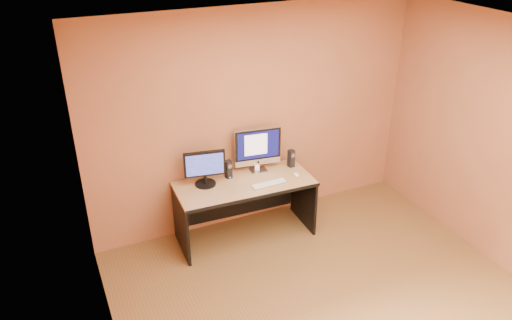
% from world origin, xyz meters
% --- Properties ---
extents(floor, '(4.00, 4.00, 0.00)m').
position_xyz_m(floor, '(0.00, 0.00, 0.00)').
color(floor, brown).
rests_on(floor, ground).
extents(walls, '(4.00, 4.00, 2.60)m').
position_xyz_m(walls, '(0.00, 0.00, 1.30)').
color(walls, '#9B5E3E').
rests_on(walls, ground).
extents(ceiling, '(4.00, 4.00, 0.00)m').
position_xyz_m(ceiling, '(0.00, 0.00, 2.60)').
color(ceiling, white).
rests_on(ceiling, walls).
extents(desk, '(1.58, 0.74, 0.72)m').
position_xyz_m(desk, '(-0.31, 1.62, 0.36)').
color(desk, '#A87D54').
rests_on(desk, ground).
extents(imac, '(0.58, 0.28, 0.53)m').
position_xyz_m(imac, '(-0.05, 1.82, 0.99)').
color(imac, '#B9B8BD').
rests_on(imac, desk).
extents(second_monitor, '(0.50, 0.31, 0.41)m').
position_xyz_m(second_monitor, '(-0.72, 1.76, 0.92)').
color(second_monitor, black).
rests_on(second_monitor, desk).
extents(speaker_left, '(0.08, 0.08, 0.21)m').
position_xyz_m(speaker_left, '(-0.43, 1.81, 0.83)').
color(speaker_left, black).
rests_on(speaker_left, desk).
extents(speaker_right, '(0.07, 0.08, 0.21)m').
position_xyz_m(speaker_right, '(0.35, 1.75, 0.83)').
color(speaker_right, black).
rests_on(speaker_right, desk).
extents(keyboard, '(0.42, 0.13, 0.02)m').
position_xyz_m(keyboard, '(-0.07, 1.47, 0.73)').
color(keyboard, '#B5B6BA').
rests_on(keyboard, desk).
extents(mouse, '(0.06, 0.10, 0.03)m').
position_xyz_m(mouse, '(0.29, 1.52, 0.74)').
color(mouse, white).
rests_on(mouse, desk).
extents(cable_a, '(0.05, 0.21, 0.01)m').
position_xyz_m(cable_a, '(-0.03, 1.93, 0.72)').
color(cable_a, black).
rests_on(cable_a, desk).
extents(cable_b, '(0.08, 0.16, 0.01)m').
position_xyz_m(cable_b, '(-0.09, 1.93, 0.72)').
color(cable_b, black).
rests_on(cable_b, desk).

